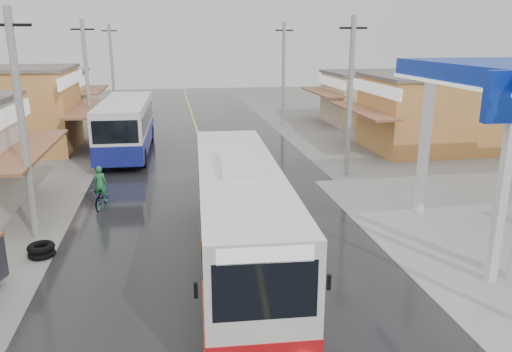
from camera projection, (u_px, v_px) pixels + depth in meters
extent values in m
cube|color=black|center=(213.00, 181.00, 25.06)|extent=(12.00, 90.00, 0.02)
cube|color=#D8CC4C|center=(213.00, 181.00, 25.05)|extent=(0.15, 90.00, 0.01)
cylinder|color=white|center=(424.00, 147.00, 19.93)|extent=(0.44, 0.44, 5.50)
cube|color=white|center=(503.00, 186.00, 14.05)|extent=(0.25, 0.25, 6.00)
cube|color=silver|center=(239.00, 211.00, 15.13)|extent=(2.93, 11.47, 2.79)
cube|color=black|center=(240.00, 256.00, 15.54)|extent=(2.95, 11.49, 0.28)
cube|color=red|center=(240.00, 242.00, 15.41)|extent=(2.98, 11.51, 0.52)
cube|color=yellow|center=(240.00, 251.00, 15.50)|extent=(2.99, 11.52, 0.13)
cube|color=black|center=(238.00, 197.00, 15.50)|extent=(2.85, 9.11, 0.95)
cube|color=black|center=(265.00, 290.00, 9.65)|extent=(2.07, 0.22, 1.23)
cube|color=black|center=(227.00, 155.00, 20.40)|extent=(2.07, 0.22, 1.04)
cube|color=white|center=(265.00, 254.00, 9.44)|extent=(1.87, 0.21, 0.33)
cube|color=silver|center=(239.00, 162.00, 14.71)|extent=(1.28, 2.89, 0.28)
cylinder|color=black|center=(211.00, 327.00, 11.60)|extent=(0.38, 1.06, 1.04)
cylinder|color=black|center=(298.00, 321.00, 11.84)|extent=(0.38, 1.06, 1.04)
cylinder|color=black|center=(204.00, 215.00, 18.83)|extent=(0.38, 1.06, 1.04)
cylinder|color=black|center=(258.00, 212.00, 19.07)|extent=(0.38, 1.06, 1.04)
cube|color=black|center=(196.00, 290.00, 9.74)|extent=(0.08, 0.08, 0.33)
cube|color=black|center=(329.00, 282.00, 10.05)|extent=(0.08, 0.08, 0.33)
cube|color=silver|center=(126.00, 123.00, 30.14)|extent=(2.92, 9.89, 2.73)
cube|color=navy|center=(127.00, 138.00, 30.39)|extent=(2.96, 9.94, 1.09)
cube|color=black|center=(126.00, 117.00, 30.03)|extent=(2.91, 8.26, 0.98)
cube|color=black|center=(115.00, 132.00, 25.41)|extent=(2.32, 0.19, 1.20)
cylinder|color=black|center=(98.00, 160.00, 27.03)|extent=(0.36, 1.10, 1.09)
cylinder|color=black|center=(143.00, 158.00, 27.35)|extent=(0.36, 1.10, 1.09)
cylinder|color=black|center=(115.00, 135.00, 33.68)|extent=(0.36, 1.10, 1.09)
cylinder|color=black|center=(151.00, 134.00, 34.00)|extent=(0.36, 1.10, 1.09)
imported|color=black|center=(102.00, 197.00, 21.17)|extent=(0.87, 1.80, 0.91)
imported|color=#287842|center=(100.00, 184.00, 20.80)|extent=(0.60, 0.44, 1.51)
torus|color=black|center=(42.00, 253.00, 16.52)|extent=(0.88, 0.88, 0.23)
torus|color=black|center=(41.00, 247.00, 16.46)|extent=(0.88, 0.88, 0.23)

